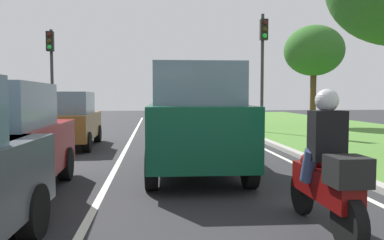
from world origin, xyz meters
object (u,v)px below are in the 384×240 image
(motorcycle, at_px, (327,186))
(rider_person, at_px, (326,135))
(tree_roadside_far, at_px, (314,51))
(traffic_light_near_right, at_px, (263,53))
(car_hatchback_far, at_px, (68,120))
(traffic_light_overhead_left, at_px, (51,61))
(car_suv_ahead, at_px, (195,119))

(motorcycle, bearing_deg, rider_person, 90.39)
(rider_person, height_order, tree_roadside_far, tree_roadside_far)
(traffic_light_near_right, distance_m, tree_roadside_far, 4.94)
(car_hatchback_far, distance_m, traffic_light_overhead_left, 6.52)
(motorcycle, height_order, tree_roadside_far, tree_roadside_far)
(car_hatchback_far, height_order, traffic_light_overhead_left, traffic_light_overhead_left)
(tree_roadside_far, bearing_deg, traffic_light_near_right, -138.69)
(car_hatchback_far, relative_size, motorcycle, 1.96)
(rider_person, distance_m, traffic_light_near_right, 12.67)
(car_suv_ahead, distance_m, tree_roadside_far, 14.17)
(car_suv_ahead, bearing_deg, rider_person, -70.86)
(car_hatchback_far, bearing_deg, rider_person, -60.85)
(tree_roadside_far, bearing_deg, traffic_light_overhead_left, -173.78)
(car_suv_ahead, bearing_deg, tree_roadside_far, 58.53)
(motorcycle, bearing_deg, car_suv_ahead, 106.90)
(rider_person, bearing_deg, car_hatchback_far, 119.95)
(traffic_light_overhead_left, bearing_deg, tree_roadside_far, 6.22)
(motorcycle, bearing_deg, car_hatchback_far, 119.81)
(car_hatchback_far, bearing_deg, tree_roadside_far, 31.47)
(rider_person, height_order, traffic_light_overhead_left, traffic_light_overhead_left)
(rider_person, xyz_separation_m, tree_roadside_far, (6.40, 15.40, 2.83))
(motorcycle, distance_m, tree_roadside_far, 17.07)
(car_suv_ahead, height_order, motorcycle, car_suv_ahead)
(car_suv_ahead, relative_size, traffic_light_overhead_left, 0.97)
(traffic_light_overhead_left, bearing_deg, car_hatchback_far, -71.08)
(car_suv_ahead, distance_m, traffic_light_near_right, 9.54)
(car_suv_ahead, height_order, car_hatchback_far, car_suv_ahead)
(car_hatchback_far, height_order, motorcycle, car_hatchback_far)
(motorcycle, bearing_deg, traffic_light_overhead_left, 115.43)
(rider_person, bearing_deg, traffic_light_overhead_left, 115.51)
(traffic_light_near_right, bearing_deg, motorcycle, -102.50)
(car_suv_ahead, height_order, traffic_light_near_right, traffic_light_near_right)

